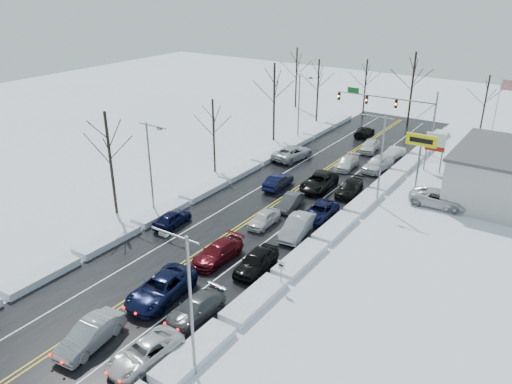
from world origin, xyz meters
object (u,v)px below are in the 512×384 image
Objects in this scene: traffic_signal_mast at (395,107)px; oncoming_car_0 at (278,188)px; flagpole at (497,113)px; tires_plus_sign at (421,144)px.

oncoming_car_0 is (-5.26, -20.08, -5.48)m from traffic_signal_mast.
traffic_signal_mast is at bearing -170.27° from flagpole.
tires_plus_sign is 14.79m from flagpole.
oncoming_car_0 is at bearing -104.67° from traffic_signal_mast.
traffic_signal_mast is 2.21× the size of tires_plus_sign.
tires_plus_sign is at bearing -149.63° from oncoming_car_0.
traffic_signal_mast is 1.33× the size of flagpole.
traffic_signal_mast is 13.92m from tires_plus_sign.
traffic_signal_mast is 21.46m from oncoming_car_0.
flagpole reaches higher than traffic_signal_mast.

